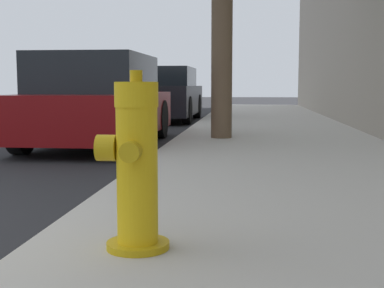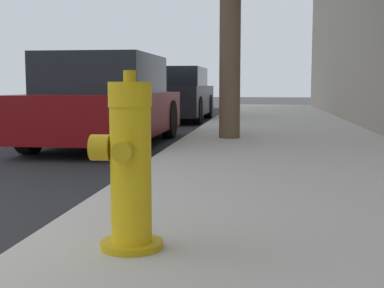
{
  "view_description": "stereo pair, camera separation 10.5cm",
  "coord_description": "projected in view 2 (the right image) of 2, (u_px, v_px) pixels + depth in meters",
  "views": [
    {
      "loc": [
        3.16,
        -2.58,
        0.95
      ],
      "look_at": [
        2.76,
        1.2,
        0.53
      ],
      "focal_mm": 50.0,
      "sensor_mm": 36.0,
      "label": 1
    },
    {
      "loc": [
        3.27,
        -2.57,
        0.95
      ],
      "look_at": [
        2.76,
        1.2,
        0.53
      ],
      "focal_mm": 50.0,
      "sensor_mm": 36.0,
      "label": 2
    }
  ],
  "objects": [
    {
      "name": "parked_car_mid",
      "position": [
        173.0,
        95.0,
        14.24
      ],
      "size": [
        1.8,
        4.05,
        1.42
      ],
      "color": "black",
      "rests_on": "ground_plane"
    },
    {
      "name": "sidewalk_slab",
      "position": [
        328.0,
        269.0,
        2.58
      ],
      "size": [
        3.16,
        40.0,
        0.13
      ],
      "color": "#B7B2A8",
      "rests_on": "ground_plane"
    },
    {
      "name": "fire_hydrant",
      "position": [
        130.0,
        167.0,
        2.66
      ],
      "size": [
        0.36,
        0.37,
        0.89
      ],
      "color": "#C39C11",
      "rests_on": "sidewalk_slab"
    },
    {
      "name": "parked_car_near",
      "position": [
        107.0,
        102.0,
        8.42
      ],
      "size": [
        1.73,
        3.99,
        1.42
      ],
      "color": "maroon",
      "rests_on": "ground_plane"
    }
  ]
}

